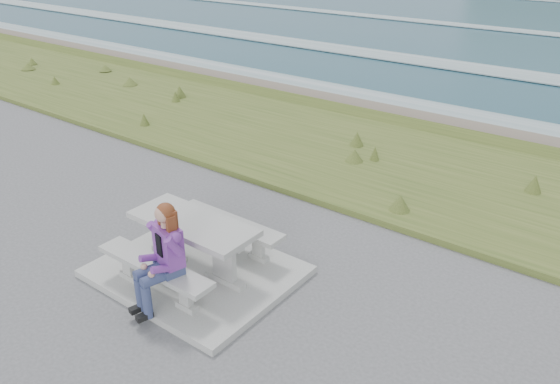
{
  "coord_description": "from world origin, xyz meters",
  "views": [
    {
      "loc": [
        4.72,
        -4.32,
        4.34
      ],
      "look_at": [
        0.54,
        1.2,
        0.97
      ],
      "focal_mm": 35.0,
      "sensor_mm": 36.0,
      "label": 1
    }
  ],
  "objects_px": {
    "picnic_table": "(193,232)",
    "bench_seaward": "(229,226)",
    "seated_woman": "(160,271)",
    "bench_landward": "(155,270)"
  },
  "relations": [
    {
      "from": "picnic_table",
      "to": "bench_seaward",
      "type": "xyz_separation_m",
      "value": [
        0.0,
        0.7,
        -0.23
      ]
    },
    {
      "from": "bench_seaward",
      "to": "seated_woman",
      "type": "relative_size",
      "value": 1.31
    },
    {
      "from": "picnic_table",
      "to": "seated_woman",
      "type": "xyz_separation_m",
      "value": [
        0.25,
        -0.83,
        -0.08
      ]
    },
    {
      "from": "picnic_table",
      "to": "bench_seaward",
      "type": "distance_m",
      "value": 0.74
    },
    {
      "from": "bench_landward",
      "to": "bench_seaward",
      "type": "distance_m",
      "value": 1.4
    },
    {
      "from": "bench_landward",
      "to": "bench_seaward",
      "type": "height_order",
      "value": "same"
    },
    {
      "from": "seated_woman",
      "to": "bench_seaward",
      "type": "bearing_deg",
      "value": 114.06
    },
    {
      "from": "picnic_table",
      "to": "bench_landward",
      "type": "bearing_deg",
      "value": -90.0
    },
    {
      "from": "picnic_table",
      "to": "seated_woman",
      "type": "bearing_deg",
      "value": -72.94
    },
    {
      "from": "bench_seaward",
      "to": "seated_woman",
      "type": "xyz_separation_m",
      "value": [
        0.25,
        -1.53,
        0.16
      ]
    }
  ]
}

